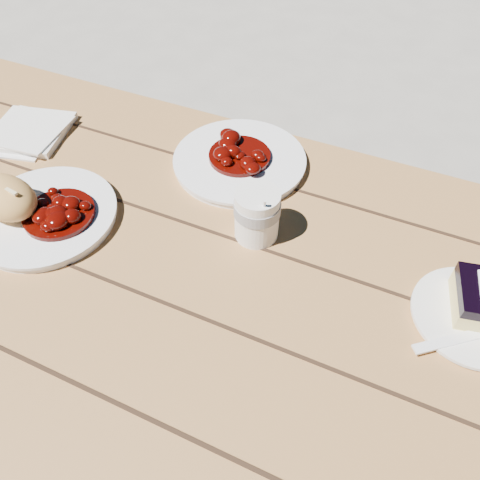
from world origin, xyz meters
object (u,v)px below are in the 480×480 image
at_px(main_plate, 46,216).
at_px(second_plate, 240,161).
at_px(bread_roll, 4,197).
at_px(coffee_cup, 257,215).
at_px(dessert_plate, 472,317).
at_px(picnic_table, 179,312).

distance_m(main_plate, second_plate, 0.37).
height_order(main_plate, second_plate, same).
distance_m(bread_roll, coffee_cup, 0.43).
relative_size(main_plate, bread_roll, 1.89).
distance_m(main_plate, coffee_cup, 0.37).
bearing_deg(coffee_cup, dessert_plate, -4.16).
height_order(picnic_table, main_plate, main_plate).
xyz_separation_m(main_plate, bread_roll, (-0.06, -0.02, 0.04)).
relative_size(picnic_table, second_plate, 7.87).
relative_size(main_plate, second_plate, 0.95).
bearing_deg(bread_roll, second_plate, 44.45).
bearing_deg(dessert_plate, bread_roll, -171.47).
relative_size(bread_roll, coffee_cup, 1.39).
bearing_deg(main_plate, second_plate, 48.19).
relative_size(main_plate, coffee_cup, 2.62).
bearing_deg(dessert_plate, main_plate, -172.41).
bearing_deg(bread_roll, coffee_cup, 19.02).
height_order(dessert_plate, second_plate, second_plate).
xyz_separation_m(dessert_plate, second_plate, (-0.46, 0.18, 0.00)).
bearing_deg(dessert_plate, picnic_table, -169.98).
bearing_deg(second_plate, dessert_plate, -21.86).
relative_size(bread_roll, second_plate, 0.51).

